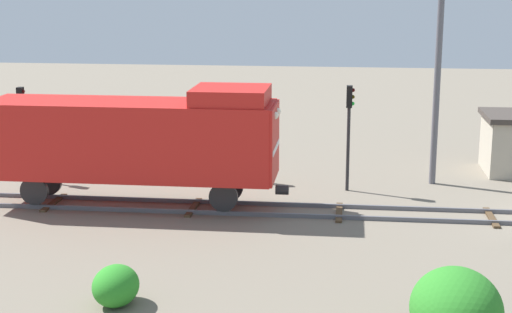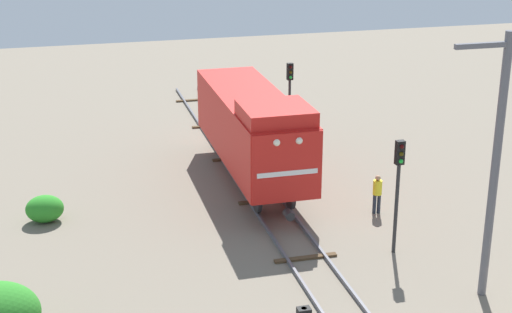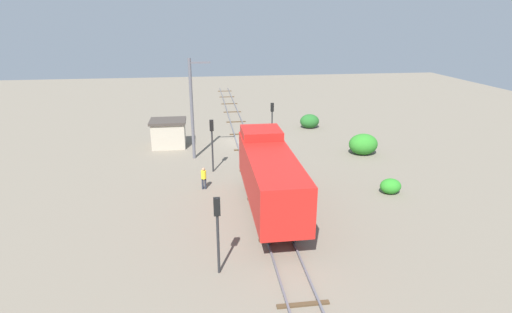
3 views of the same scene
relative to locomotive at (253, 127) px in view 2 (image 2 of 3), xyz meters
The scene contains 6 objects.
locomotive is the anchor object (origin of this frame).
traffic_signal_mid 8.77m from the locomotive, 67.18° to the right, with size 0.32×0.34×4.44m.
traffic_signal_far 7.10m from the locomotive, 59.53° to the left, with size 0.32×0.34×4.12m.
worker_by_signal 6.42m from the locomotive, 47.08° to the right, with size 0.38×0.38×1.70m.
catenary_mast 12.90m from the locomotive, 67.17° to the right, with size 1.94×0.28×9.00m.
bush_far 9.74m from the locomotive, 168.65° to the right, with size 1.54×1.26×1.12m, color #2C8826.
Camera 2 is at (-8.39, -16.31, 13.38)m, focal length 55.00 mm.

